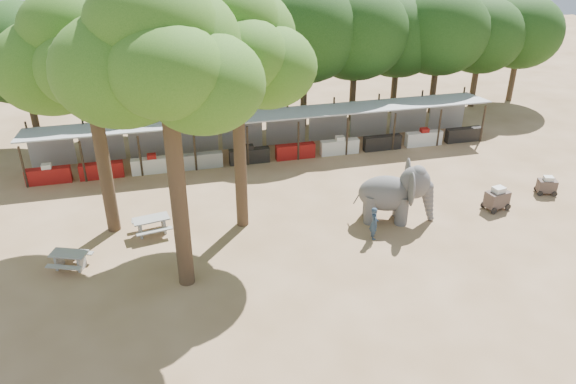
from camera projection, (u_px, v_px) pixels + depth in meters
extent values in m
plane|color=brown|center=(342.00, 289.00, 22.54)|extent=(100.00, 100.00, 0.00)
cube|color=#94979C|center=(268.00, 115.00, 33.42)|extent=(28.00, 2.99, 0.39)
cylinder|color=#2D2319|center=(45.00, 165.00, 30.19)|extent=(0.12, 0.12, 2.40)
cylinder|color=#2D2319|center=(51.00, 143.00, 32.42)|extent=(0.12, 0.12, 2.80)
cube|color=maroon|center=(48.00, 176.00, 30.75)|extent=(2.38, 0.50, 0.90)
cube|color=gray|center=(52.00, 150.00, 32.56)|extent=(2.52, 0.12, 2.00)
cylinder|color=#2D2319|center=(99.00, 160.00, 30.78)|extent=(0.12, 0.12, 2.40)
cylinder|color=#2D2319|center=(101.00, 139.00, 33.01)|extent=(0.12, 0.12, 2.80)
cube|color=maroon|center=(102.00, 170.00, 31.35)|extent=(2.38, 0.50, 0.90)
cube|color=gray|center=(102.00, 145.00, 33.15)|extent=(2.52, 0.12, 2.00)
cylinder|color=#2D2319|center=(151.00, 155.00, 31.38)|extent=(0.12, 0.12, 2.40)
cylinder|color=#2D2319|center=(150.00, 134.00, 33.61)|extent=(0.12, 0.12, 2.80)
cube|color=silver|center=(153.00, 165.00, 31.94)|extent=(2.38, 0.50, 0.90)
cube|color=gray|center=(150.00, 141.00, 33.75)|extent=(2.52, 0.12, 2.00)
cylinder|color=#2D2319|center=(201.00, 150.00, 31.97)|extent=(0.12, 0.12, 2.40)
cylinder|color=#2D2319|center=(197.00, 130.00, 34.20)|extent=(0.12, 0.12, 2.80)
cube|color=gray|center=(202.00, 161.00, 32.53)|extent=(2.38, 0.50, 0.90)
cube|color=gray|center=(197.00, 137.00, 34.34)|extent=(2.52, 0.12, 2.00)
cylinder|color=#2D2319|center=(250.00, 146.00, 32.57)|extent=(0.12, 0.12, 2.40)
cylinder|color=#2D2319|center=(242.00, 126.00, 34.80)|extent=(0.12, 0.12, 2.80)
cube|color=black|center=(249.00, 156.00, 33.13)|extent=(2.38, 0.50, 0.90)
cube|color=gray|center=(242.00, 133.00, 34.94)|extent=(2.52, 0.12, 2.00)
cylinder|color=#2D2319|center=(296.00, 141.00, 33.16)|extent=(0.12, 0.12, 2.40)
cylinder|color=#2D2319|center=(286.00, 122.00, 35.39)|extent=(0.12, 0.12, 2.80)
cube|color=maroon|center=(295.00, 151.00, 33.72)|extent=(2.38, 0.50, 0.90)
cube|color=gray|center=(286.00, 129.00, 35.53)|extent=(2.52, 0.12, 2.00)
cylinder|color=#2D2319|center=(341.00, 137.00, 33.75)|extent=(0.12, 0.12, 2.40)
cylinder|color=#2D2319|center=(328.00, 119.00, 35.98)|extent=(0.12, 0.12, 2.80)
cube|color=silver|center=(339.00, 147.00, 34.32)|extent=(2.38, 0.50, 0.90)
cube|color=gray|center=(328.00, 125.00, 36.13)|extent=(2.52, 0.12, 2.00)
cylinder|color=#2D2319|center=(385.00, 133.00, 34.35)|extent=(0.12, 0.12, 2.40)
cylinder|color=#2D2319|center=(369.00, 115.00, 36.58)|extent=(0.12, 0.12, 2.80)
cube|color=black|center=(382.00, 143.00, 34.91)|extent=(2.38, 0.50, 0.90)
cube|color=gray|center=(369.00, 121.00, 36.72)|extent=(2.52, 0.12, 2.00)
cylinder|color=#2D2319|center=(427.00, 129.00, 34.94)|extent=(0.12, 0.12, 2.40)
cylinder|color=#2D2319|center=(409.00, 112.00, 37.17)|extent=(0.12, 0.12, 2.80)
cube|color=silver|center=(424.00, 139.00, 35.51)|extent=(2.38, 0.50, 0.90)
cube|color=gray|center=(408.00, 118.00, 37.32)|extent=(2.52, 0.12, 2.00)
cylinder|color=#2D2319|center=(467.00, 125.00, 35.54)|extent=(0.12, 0.12, 2.40)
cylinder|color=#2D2319|center=(447.00, 108.00, 37.77)|extent=(0.12, 0.12, 2.80)
cube|color=black|center=(463.00, 135.00, 36.10)|extent=(2.38, 0.50, 0.90)
cube|color=gray|center=(447.00, 114.00, 37.91)|extent=(2.52, 0.12, 2.00)
cylinder|color=#332316|center=(100.00, 139.00, 24.52)|extent=(0.60, 0.60, 9.20)
cone|color=#332316|center=(82.00, 32.00, 22.38)|extent=(0.57, 0.57, 2.88)
ellipsoid|color=#275415|center=(52.00, 67.00, 22.98)|extent=(4.80, 4.80, 3.94)
ellipsoid|color=#275415|center=(119.00, 78.00, 22.95)|extent=(4.20, 4.20, 3.44)
ellipsoid|color=#275415|center=(92.00, 45.00, 23.73)|extent=(5.20, 5.20, 4.26)
ellipsoid|color=#275415|center=(84.00, 67.00, 21.77)|extent=(3.80, 3.80, 3.12)
ellipsoid|color=#275415|center=(74.00, 31.00, 22.48)|extent=(4.40, 4.40, 3.61)
cylinder|color=#332316|center=(175.00, 167.00, 20.57)|extent=(0.64, 0.64, 10.40)
cone|color=#332316|center=(160.00, 21.00, 18.16)|extent=(0.61, 0.61, 3.25)
ellipsoid|color=#275415|center=(123.00, 69.00, 18.85)|extent=(4.80, 4.80, 3.94)
ellipsoid|color=#275415|center=(204.00, 83.00, 18.81)|extent=(4.20, 4.20, 3.44)
ellipsoid|color=#275415|center=(168.00, 43.00, 19.60)|extent=(5.20, 5.20, 4.26)
ellipsoid|color=#275415|center=(167.00, 70.00, 17.63)|extent=(3.80, 3.80, 3.12)
ellipsoid|color=#275415|center=(151.00, 26.00, 18.35)|extent=(4.40, 4.40, 3.61)
cylinder|color=#332316|center=(239.00, 131.00, 24.84)|extent=(0.56, 0.56, 9.60)
cone|color=#332316|center=(234.00, 20.00, 22.61)|extent=(0.53, 0.53, 3.00)
ellipsoid|color=#275415|center=(201.00, 55.00, 23.24)|extent=(4.80, 4.80, 3.94)
ellipsoid|color=#275415|center=(267.00, 67.00, 23.20)|extent=(4.20, 4.20, 3.44)
ellipsoid|color=#275415|center=(235.00, 35.00, 23.99)|extent=(5.20, 5.20, 4.26)
ellipsoid|color=#275415|center=(240.00, 56.00, 22.02)|extent=(3.80, 3.80, 3.12)
ellipsoid|color=#275415|center=(226.00, 20.00, 22.74)|extent=(4.40, 4.40, 3.61)
cylinder|color=#332316|center=(44.00, 115.00, 35.18)|extent=(0.44, 0.44, 3.74)
ellipsoid|color=black|center=(32.00, 57.00, 33.49)|extent=(6.46, 5.95, 5.61)
cylinder|color=#332316|center=(99.00, 111.00, 35.89)|extent=(0.44, 0.44, 3.74)
ellipsoid|color=black|center=(90.00, 54.00, 34.20)|extent=(6.46, 5.95, 5.61)
cylinder|color=#332316|center=(152.00, 107.00, 36.60)|extent=(0.44, 0.44, 3.74)
ellipsoid|color=black|center=(146.00, 51.00, 34.91)|extent=(6.46, 5.95, 5.61)
cylinder|color=#332316|center=(204.00, 103.00, 37.31)|extent=(0.44, 0.44, 3.74)
ellipsoid|color=black|center=(200.00, 48.00, 35.61)|extent=(6.46, 5.95, 5.61)
cylinder|color=#332316|center=(253.00, 99.00, 38.02)|extent=(0.44, 0.44, 3.74)
ellipsoid|color=black|center=(251.00, 45.00, 36.32)|extent=(6.46, 5.95, 5.61)
cylinder|color=#332316|center=(300.00, 96.00, 38.72)|extent=(0.44, 0.44, 3.74)
ellipsoid|color=black|center=(301.00, 42.00, 37.03)|extent=(6.46, 5.95, 5.61)
cylinder|color=#332316|center=(346.00, 92.00, 39.43)|extent=(0.44, 0.44, 3.74)
ellipsoid|color=black|center=(349.00, 39.00, 37.74)|extent=(6.46, 5.95, 5.61)
cylinder|color=#332316|center=(390.00, 89.00, 40.14)|extent=(0.44, 0.44, 3.74)
ellipsoid|color=black|center=(395.00, 37.00, 38.44)|extent=(6.46, 5.95, 5.61)
cylinder|color=#332316|center=(433.00, 85.00, 40.85)|extent=(0.44, 0.44, 3.74)
ellipsoid|color=black|center=(439.00, 34.00, 39.15)|extent=(6.46, 5.95, 5.61)
cylinder|color=#332316|center=(474.00, 82.00, 41.55)|extent=(0.44, 0.44, 3.74)
ellipsoid|color=black|center=(482.00, 32.00, 39.86)|extent=(6.46, 5.95, 5.61)
cylinder|color=#332316|center=(514.00, 79.00, 42.26)|extent=(0.44, 0.44, 3.74)
ellipsoid|color=black|center=(523.00, 30.00, 40.57)|extent=(6.46, 5.95, 5.61)
ellipsoid|color=#484646|center=(386.00, 193.00, 26.86)|extent=(3.04, 2.32, 1.74)
cylinder|color=#484646|center=(371.00, 209.00, 26.85)|extent=(0.78, 0.78, 1.46)
cylinder|color=#484646|center=(369.00, 201.00, 27.59)|extent=(0.78, 0.78, 1.46)
cylinder|color=#484646|center=(402.00, 210.00, 26.76)|extent=(0.78, 0.78, 1.46)
cylinder|color=#484646|center=(400.00, 202.00, 27.50)|extent=(0.78, 0.78, 1.46)
ellipsoid|color=#484646|center=(415.00, 183.00, 26.50)|extent=(1.79, 1.60, 1.61)
ellipsoid|color=#484646|center=(412.00, 189.00, 25.80)|extent=(0.64, 1.34, 1.66)
ellipsoid|color=#484646|center=(408.00, 174.00, 27.19)|extent=(0.64, 1.34, 1.66)
cone|color=#484646|center=(429.00, 204.00, 26.96)|extent=(0.83, 0.83, 1.83)
imported|color=#26384C|center=(374.00, 223.00, 25.58)|extent=(0.46, 0.63, 1.60)
cube|color=gray|center=(69.00, 253.00, 23.51)|extent=(1.67, 1.21, 0.06)
cube|color=gray|center=(59.00, 260.00, 23.74)|extent=(0.32, 0.60, 0.71)
cube|color=gray|center=(82.00, 262.00, 23.62)|extent=(0.32, 0.60, 0.71)
cube|color=gray|center=(64.00, 267.00, 23.16)|extent=(1.51, 0.79, 0.05)
cube|color=gray|center=(76.00, 252.00, 24.14)|extent=(1.51, 0.79, 0.05)
cube|color=gray|center=(151.00, 219.00, 25.94)|extent=(1.75, 1.04, 0.07)
cube|color=gray|center=(140.00, 229.00, 25.93)|extent=(0.22, 0.66, 0.76)
cube|color=gray|center=(163.00, 224.00, 26.32)|extent=(0.22, 0.66, 0.76)
cube|color=gray|center=(154.00, 231.00, 25.60)|extent=(1.66, 0.55, 0.05)
cube|color=gray|center=(149.00, 219.00, 26.58)|extent=(1.66, 0.55, 0.05)
cube|color=#3D302B|center=(497.00, 199.00, 28.12)|extent=(1.25, 0.89, 0.80)
cylinder|color=black|center=(494.00, 211.00, 27.84)|extent=(0.35, 0.13, 0.34)
cylinder|color=black|center=(508.00, 207.00, 28.18)|extent=(0.35, 0.13, 0.34)
cylinder|color=black|center=(483.00, 204.00, 28.44)|extent=(0.35, 0.13, 0.34)
cylinder|color=black|center=(497.00, 201.00, 28.78)|extent=(0.35, 0.13, 0.34)
cube|color=silver|center=(499.00, 190.00, 27.89)|extent=(0.65, 0.56, 0.28)
cube|color=#3D302B|center=(547.00, 186.00, 29.65)|extent=(1.06, 0.82, 0.65)
cylinder|color=black|center=(540.00, 194.00, 29.55)|extent=(0.28, 0.14, 0.28)
cylinder|color=black|center=(555.00, 194.00, 29.50)|extent=(0.28, 0.14, 0.28)
cylinder|color=black|center=(536.00, 188.00, 30.09)|extent=(0.28, 0.14, 0.28)
cylinder|color=black|center=(551.00, 189.00, 30.04)|extent=(0.28, 0.14, 0.28)
cube|color=silver|center=(548.00, 179.00, 29.45)|extent=(0.56, 0.50, 0.23)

